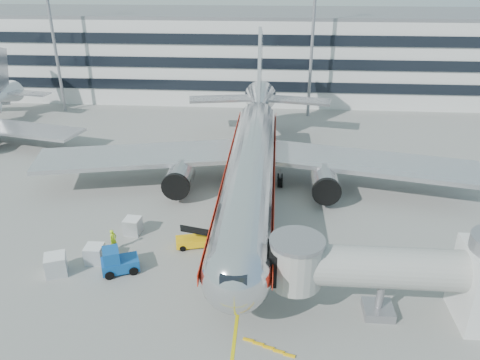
# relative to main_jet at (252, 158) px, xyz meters

# --- Properties ---
(ground) EXTENTS (180.00, 180.00, 0.00)m
(ground) POSITION_rel_main_jet_xyz_m (0.00, -11.72, -4.23)
(ground) COLOR gray
(ground) RESTS_ON ground
(lead_in_line) EXTENTS (0.25, 70.00, 0.01)m
(lead_in_line) POSITION_rel_main_jet_xyz_m (0.00, -1.72, -4.23)
(lead_in_line) COLOR yellow
(lead_in_line) RESTS_ON ground
(main_jet) EXTENTS (50.95, 48.70, 16.06)m
(main_jet) POSITION_rel_main_jet_xyz_m (0.00, 0.00, 0.00)
(main_jet) COLOR silver
(main_jet) RESTS_ON ground
(jet_bridge) EXTENTS (17.80, 4.50, 7.00)m
(jet_bridge) POSITION_rel_main_jet_xyz_m (12.18, -19.72, -0.36)
(jet_bridge) COLOR silver
(jet_bridge) RESTS_ON ground
(terminal) EXTENTS (150.00, 24.25, 15.60)m
(terminal) POSITION_rel_main_jet_xyz_m (0.00, 46.23, 3.57)
(terminal) COLOR silver
(terminal) RESTS_ON ground
(light_mast_west) EXTENTS (2.40, 1.20, 25.45)m
(light_mast_west) POSITION_rel_main_jet_xyz_m (-35.00, 30.28, 10.64)
(light_mast_west) COLOR gray
(light_mast_west) RESTS_ON ground
(light_mast_centre) EXTENTS (2.40, 1.20, 25.45)m
(light_mast_centre) POSITION_rel_main_jet_xyz_m (8.00, 30.28, 10.64)
(light_mast_centre) COLOR gray
(light_mast_centre) RESTS_ON ground
(belt_loader) EXTENTS (4.52, 2.50, 2.11)m
(belt_loader) POSITION_rel_main_jet_xyz_m (-4.36, -11.48, -3.64)
(belt_loader) COLOR #FFBB0A
(belt_loader) RESTS_ON ground
(baggage_tug) EXTENTS (3.51, 2.87, 2.30)m
(baggage_tug) POSITION_rel_main_jet_xyz_m (-10.55, -16.04, -3.23)
(baggage_tug) COLOR #0D4A97
(baggage_tug) RESTS_ON ground
(cargo_container_left) EXTENTS (2.21, 2.21, 1.80)m
(cargo_container_left) POSITION_rel_main_jet_xyz_m (-15.63, -16.72, -3.33)
(cargo_container_left) COLOR silver
(cargo_container_left) RESTS_ON ground
(cargo_container_right) EXTENTS (1.65, 1.65, 1.60)m
(cargo_container_right) POSITION_rel_main_jet_xyz_m (-11.06, -9.77, -3.43)
(cargo_container_right) COLOR silver
(cargo_container_right) RESTS_ON ground
(cargo_container_front) EXTENTS (1.55, 1.55, 1.62)m
(cargo_container_front) POSITION_rel_main_jet_xyz_m (-13.01, -14.76, -3.42)
(cargo_container_front) COLOR silver
(cargo_container_front) RESTS_ON ground
(ramp_worker) EXTENTS (0.80, 0.90, 2.07)m
(ramp_worker) POSITION_rel_main_jet_xyz_m (-11.98, -12.77, -3.20)
(ramp_worker) COLOR #BEF019
(ramp_worker) RESTS_ON ground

